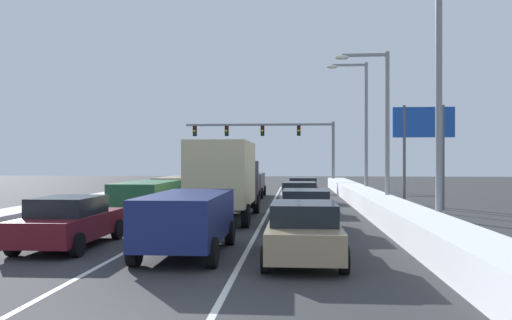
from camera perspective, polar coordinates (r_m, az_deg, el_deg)
The scene contains 22 objects.
ground_plane at distance 23.79m, azimuth -3.07°, elevation -6.29°, with size 120.00×120.00×0.00m, color #333335.
lane_stripe_between_right_lane_and_center_lane at distance 27.69m, azimuth 1.54°, elevation -5.40°, with size 0.14×45.03×0.01m, color silver.
lane_stripe_between_center_lane_and_left_lane at distance 28.07m, azimuth -5.44°, elevation -5.33°, with size 0.14×45.03×0.01m, color silver.
snow_bank_right_shoulder at distance 27.90m, azimuth 12.51°, elevation -4.43°, with size 1.53×45.03×0.91m, color white.
snow_bank_left_shoulder at distance 29.40m, azimuth -15.70°, elevation -4.31°, with size 1.54×45.03×0.80m, color white.
sedan_tan_right_lane_nearest at distance 13.36m, azimuth 5.33°, elevation -7.89°, with size 2.00×4.50×1.51m.
sedan_silver_right_lane_second at distance 19.06m, azimuth 5.53°, elevation -5.54°, with size 2.00×4.50×1.51m.
sedan_white_right_lane_third at distance 25.76m, azimuth 4.82°, elevation -4.11°, with size 2.00×4.50×1.51m.
sedan_red_right_lane_fourth at distance 32.36m, azimuth 5.23°, elevation -3.28°, with size 2.00×4.50×1.51m.
suv_navy_center_lane_nearest at distance 14.27m, azimuth -7.63°, elevation -6.37°, with size 2.16×4.90×1.67m.
box_truck_center_lane_second at distance 22.19m, azimuth -3.45°, elevation -1.82°, with size 2.53×7.20×3.36m.
suv_gray_center_lane_third at distance 29.75m, azimuth -1.84°, elevation -3.07°, with size 2.16×4.90×1.67m.
suv_charcoal_center_lane_fourth at distance 36.00m, azimuth -0.78°, elevation -2.55°, with size 2.16×4.90×1.67m.
sedan_maroon_left_lane_nearest at distance 16.32m, azimuth -20.04°, elevation -6.46°, with size 2.00×4.50×1.51m.
suv_green_left_lane_second at distance 22.44m, azimuth -11.96°, elevation -4.06°, with size 2.16×4.90×1.67m.
suv_tan_left_lane_third at distance 28.83m, azimuth -8.47°, elevation -3.17°, with size 2.16×4.90×1.67m.
sedan_silver_left_lane_fourth at distance 35.16m, azimuth -6.44°, elevation -3.02°, with size 2.00×4.50×1.51m.
traffic_light_gantry at distance 48.08m, azimuth 2.30°, elevation 2.69°, with size 14.00×0.47×6.20m.
street_lamp_right_near at distance 18.09m, azimuth 18.69°, elevation 9.09°, with size 2.66×0.36×9.26m.
street_lamp_right_mid at distance 25.92m, azimuth 13.61°, elevation 4.77°, with size 2.66×0.36×7.93m.
street_lamp_right_far at distance 34.06m, azimuth 11.61°, elevation 4.53°, with size 2.66×0.36×8.96m.
roadside_sign_right at distance 28.33m, azimuth 18.17°, elevation 2.85°, with size 3.20×0.16×5.50m.
Camera 1 is at (3.07, -7.07, 2.59)m, focal length 35.90 mm.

